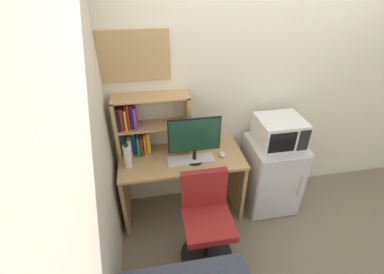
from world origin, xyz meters
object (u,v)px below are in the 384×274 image
(hutch_bookshelf, at_px, (142,127))
(computer_mouse, at_px, (222,154))
(monitor, at_px, (195,138))
(microwave, at_px, (279,131))
(wall_corkboard, at_px, (132,56))
(mini_fridge, at_px, (271,174))
(keyboard, at_px, (191,159))
(water_bottle, at_px, (128,156))
(desk_chair, at_px, (206,224))

(hutch_bookshelf, height_order, computer_mouse, hutch_bookshelf)
(hutch_bookshelf, xyz_separation_m, monitor, (0.48, -0.24, -0.03))
(microwave, relative_size, wall_corkboard, 0.67)
(monitor, relative_size, mini_fridge, 0.60)
(hutch_bookshelf, xyz_separation_m, keyboard, (0.45, -0.23, -0.29))
(water_bottle, height_order, desk_chair, water_bottle)
(mini_fridge, bearing_deg, water_bottle, -179.33)
(wall_corkboard, bearing_deg, monitor, -33.76)
(hutch_bookshelf, relative_size, keyboard, 1.56)
(computer_mouse, distance_m, desk_chair, 0.70)
(mini_fridge, bearing_deg, keyboard, -178.25)
(hutch_bookshelf, relative_size, computer_mouse, 6.84)
(computer_mouse, height_order, mini_fridge, mini_fridge)
(monitor, bearing_deg, mini_fridge, 2.14)
(computer_mouse, bearing_deg, keyboard, -175.93)
(keyboard, relative_size, microwave, 1.03)
(monitor, height_order, computer_mouse, monitor)
(keyboard, xyz_separation_m, wall_corkboard, (-0.46, 0.33, 0.94))
(hutch_bookshelf, bearing_deg, water_bottle, -124.14)
(monitor, bearing_deg, water_bottle, 178.65)
(water_bottle, height_order, microwave, microwave)
(microwave, bearing_deg, water_bottle, -179.22)
(monitor, xyz_separation_m, computer_mouse, (0.29, 0.03, -0.25))
(hutch_bookshelf, relative_size, monitor, 1.44)
(water_bottle, bearing_deg, computer_mouse, 0.81)
(computer_mouse, distance_m, mini_fridge, 0.68)
(microwave, bearing_deg, keyboard, -178.06)
(wall_corkboard, bearing_deg, desk_chair, -58.31)
(monitor, relative_size, keyboard, 1.09)
(monitor, xyz_separation_m, mini_fridge, (0.87, 0.03, -0.60))
(hutch_bookshelf, distance_m, mini_fridge, 1.51)
(hutch_bookshelf, bearing_deg, wall_corkboard, 98.12)
(water_bottle, distance_m, microwave, 1.50)
(hutch_bookshelf, bearing_deg, computer_mouse, -15.12)
(water_bottle, distance_m, wall_corkboard, 0.90)
(mini_fridge, height_order, microwave, microwave)
(keyboard, xyz_separation_m, microwave, (0.90, 0.03, 0.21))
(microwave, height_order, wall_corkboard, wall_corkboard)
(computer_mouse, bearing_deg, desk_chair, -117.14)
(keyboard, bearing_deg, wall_corkboard, 144.74)
(desk_chair, bearing_deg, monitor, 92.13)
(computer_mouse, distance_m, wall_corkboard, 1.26)
(keyboard, xyz_separation_m, computer_mouse, (0.32, 0.02, 0.01))
(microwave, bearing_deg, desk_chair, -147.75)
(water_bottle, xyz_separation_m, desk_chair, (0.65, -0.52, -0.47))
(monitor, relative_size, wall_corkboard, 0.76)
(computer_mouse, distance_m, water_bottle, 0.93)
(hutch_bookshelf, relative_size, mini_fridge, 0.86)
(wall_corkboard, bearing_deg, hutch_bookshelf, -81.88)
(hutch_bookshelf, bearing_deg, monitor, -26.14)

